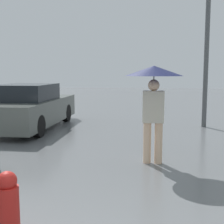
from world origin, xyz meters
TOP-DOWN VIEW (x-y plane):
  - pedestrian at (0.28, 3.82)m, footprint 1.01×1.01m
  - parked_car_farthest at (-3.32, 6.95)m, footprint 1.67×4.14m
  - street_lamp at (1.80, 7.80)m, footprint 0.31×0.31m
  - fire_hydrant at (-1.13, 1.05)m, footprint 0.22×0.22m

SIDE VIEW (x-z plane):
  - fire_hydrant at x=-1.13m, z-range 0.00..0.68m
  - parked_car_farthest at x=-3.32m, z-range -0.05..1.24m
  - pedestrian at x=0.28m, z-range 0.53..2.28m
  - street_lamp at x=1.80m, z-range 0.46..4.84m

